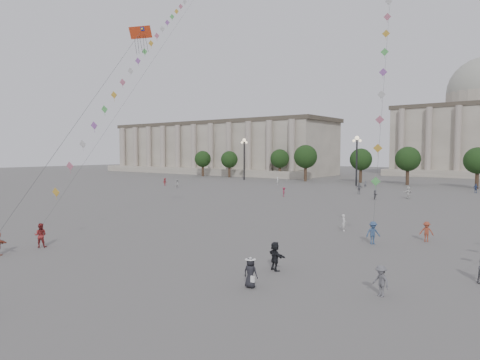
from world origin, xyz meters
The scene contains 23 objects.
ground centered at (0.00, 0.00, 0.00)m, with size 360.00×360.00×0.00m, color #54524F.
hall_west centered at (-75.00, 93.89, 8.43)m, with size 84.00×26.22×17.20m.
tree_row centered at (0.00, 78.00, 5.39)m, with size 137.12×5.12×8.00m.
lamp_post_far_west centered at (-45.00, 70.00, 7.35)m, with size 2.00×0.90×10.65m.
lamp_post_mid_west centered at (-15.00, 70.00, 7.35)m, with size 2.00×0.90×10.65m.
person_crowd_0 centered at (7.92, 68.00, 0.83)m, with size 0.97×0.40×1.66m, color #37497B.
person_crowd_1 centered at (-41.59, 43.15, 0.85)m, with size 0.82×0.64×1.69m, color beige.
person_crowd_2 centered at (-47.98, 45.59, 0.80)m, with size 1.04×0.60×1.61m, color maroon.
person_crowd_3 centered at (6.52, 4.83, 0.91)m, with size 1.68×0.53×1.81m, color black.
person_crowd_4 centered at (1.11, 51.44, 0.96)m, with size 1.79×0.57×1.93m, color silver.
person_crowd_6 centered at (13.39, 4.12, 0.81)m, with size 1.04×0.60×1.61m, color #5C5C60.
person_crowd_8 centered at (11.76, 19.55, 0.83)m, with size 1.07×0.62×1.66m, color brown.
person_crowd_10 centered at (-30.82, 63.67, 0.83)m, with size 0.60×0.40×1.66m, color silver.
person_crowd_12 centered at (-2.59, 47.17, 0.75)m, with size 1.39×0.44×1.50m, color slate.
person_crowd_13 centered at (4.41, 19.86, 0.78)m, with size 0.57×0.37×1.56m, color silver.
person_crowd_16 centered at (-7.77, 53.55, 0.97)m, with size 1.13×0.47×1.93m, color slate.
person_crowd_17 centered at (-15.73, 41.95, 0.78)m, with size 1.01×0.58×1.56m, color #952841.
person_crowd_18 centered at (-11.72, 66.76, 0.75)m, with size 0.55×0.36×1.49m, color slate.
kite_flyer_0 centered at (-11.37, -0.79, 0.94)m, with size 0.91×0.71×1.88m, color maroon.
kite_flyer_1 centered at (8.62, 15.93, 0.92)m, with size 1.19×0.68×1.84m, color #324C72.
hat_person centered at (7.27, 1.20, 0.87)m, with size 0.87×0.62×1.69m.
dragon_kite centered at (-11.34, 9.11, 17.59)m, with size 6.73×10.36×28.09m.
kite_train_west centered at (-25.60, 25.90, 25.04)m, with size 27.26×49.97×72.30m.
Camera 1 is at (20.74, -17.26, 7.44)m, focal length 32.00 mm.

